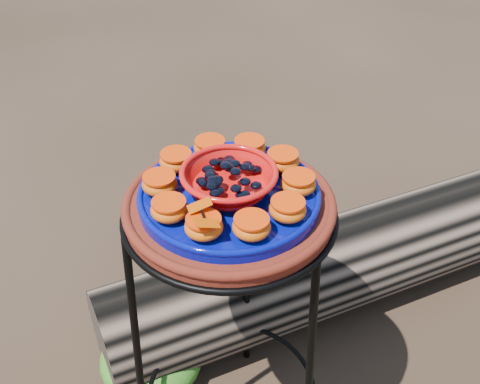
% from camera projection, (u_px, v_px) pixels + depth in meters
% --- Properties ---
extents(plant_stand, '(0.44, 0.44, 0.70)m').
position_uv_depth(plant_stand, '(231.00, 337.00, 1.33)').
color(plant_stand, black).
rests_on(plant_stand, ground).
extents(terracotta_saucer, '(0.38, 0.38, 0.03)m').
position_uv_depth(terracotta_saucer, '(229.00, 208.00, 1.10)').
color(terracotta_saucer, '#4B150A').
rests_on(terracotta_saucer, plant_stand).
extents(cobalt_plate, '(0.33, 0.33, 0.02)m').
position_uv_depth(cobalt_plate, '(229.00, 197.00, 1.09)').
color(cobalt_plate, '#000661').
rests_on(cobalt_plate, terracotta_saucer).
extents(red_bowl, '(0.16, 0.16, 0.05)m').
position_uv_depth(red_bowl, '(229.00, 182.00, 1.07)').
color(red_bowl, red).
rests_on(red_bowl, cobalt_plate).
extents(glass_gems, '(0.13, 0.13, 0.02)m').
position_uv_depth(glass_gems, '(229.00, 166.00, 1.05)').
color(glass_gems, black).
rests_on(glass_gems, red_bowl).
extents(orange_half_0, '(0.06, 0.06, 0.04)m').
position_uv_depth(orange_half_0, '(204.00, 227.00, 0.98)').
color(orange_half_0, '#BF4209').
rests_on(orange_half_0, cobalt_plate).
extents(orange_half_1, '(0.06, 0.06, 0.04)m').
position_uv_depth(orange_half_1, '(252.00, 227.00, 0.98)').
color(orange_half_1, '#BF4209').
rests_on(orange_half_1, cobalt_plate).
extents(orange_half_2, '(0.06, 0.06, 0.04)m').
position_uv_depth(orange_half_2, '(288.00, 209.00, 1.01)').
color(orange_half_2, '#BF4209').
rests_on(orange_half_2, cobalt_plate).
extents(orange_half_3, '(0.06, 0.06, 0.04)m').
position_uv_depth(orange_half_3, '(298.00, 184.00, 1.07)').
color(orange_half_3, '#BF4209').
rests_on(orange_half_3, cobalt_plate).
extents(orange_half_4, '(0.06, 0.06, 0.04)m').
position_uv_depth(orange_half_4, '(283.00, 161.00, 1.13)').
color(orange_half_4, '#BF4209').
rests_on(orange_half_4, cobalt_plate).
extents(orange_half_5, '(0.06, 0.06, 0.04)m').
position_uv_depth(orange_half_5, '(249.00, 148.00, 1.16)').
color(orange_half_5, '#BF4209').
rests_on(orange_half_5, cobalt_plate).
extents(orange_half_6, '(0.06, 0.06, 0.04)m').
position_uv_depth(orange_half_6, '(210.00, 148.00, 1.16)').
color(orange_half_6, '#BF4209').
rests_on(orange_half_6, cobalt_plate).
extents(orange_half_7, '(0.06, 0.06, 0.04)m').
position_uv_depth(orange_half_7, '(176.00, 161.00, 1.13)').
color(orange_half_7, '#BF4209').
rests_on(orange_half_7, cobalt_plate).
extents(orange_half_8, '(0.06, 0.06, 0.04)m').
position_uv_depth(orange_half_8, '(160.00, 184.00, 1.07)').
color(orange_half_8, '#BF4209').
rests_on(orange_half_8, cobalt_plate).
extents(orange_half_9, '(0.06, 0.06, 0.04)m').
position_uv_depth(orange_half_9, '(169.00, 210.00, 1.01)').
color(orange_half_9, '#BF4209').
rests_on(orange_half_9, cobalt_plate).
extents(butterfly, '(0.10, 0.09, 0.02)m').
position_uv_depth(butterfly, '(203.00, 215.00, 0.96)').
color(butterfly, '#BC3F00').
rests_on(butterfly, orange_half_0).
extents(driftwood_log, '(1.48, 1.20, 0.29)m').
position_uv_depth(driftwood_log, '(349.00, 259.00, 1.82)').
color(driftwood_log, black).
rests_on(driftwood_log, ground).
extents(foliage_left, '(0.28, 0.28, 0.14)m').
position_uv_depth(foliage_left, '(151.00, 357.00, 1.62)').
color(foliage_left, '#215417').
rests_on(foliage_left, ground).
extents(foliage_back, '(0.29, 0.29, 0.15)m').
position_uv_depth(foliage_back, '(231.00, 239.00, 2.00)').
color(foliage_back, '#215417').
rests_on(foliage_back, ground).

